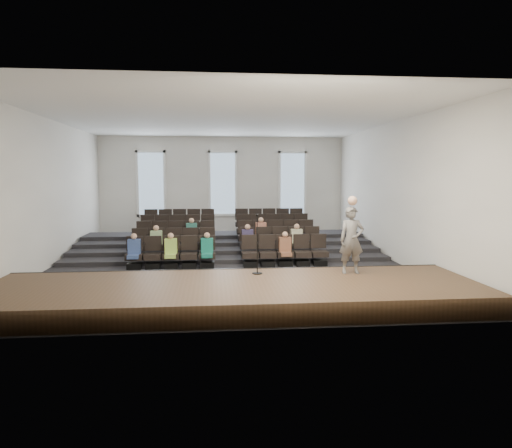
# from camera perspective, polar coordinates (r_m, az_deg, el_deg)

# --- Properties ---
(ground) EXTENTS (14.00, 14.00, 0.00)m
(ground) POSITION_cam_1_polar(r_m,az_deg,el_deg) (16.11, -3.50, -4.98)
(ground) COLOR black
(ground) RESTS_ON ground
(ceiling) EXTENTS (12.00, 14.00, 0.02)m
(ceiling) POSITION_cam_1_polar(r_m,az_deg,el_deg) (15.93, -3.62, 13.00)
(ceiling) COLOR white
(ceiling) RESTS_ON ground
(wall_back) EXTENTS (12.00, 0.04, 5.00)m
(wall_back) POSITION_cam_1_polar(r_m,az_deg,el_deg) (22.84, -4.18, 4.57)
(wall_back) COLOR white
(wall_back) RESTS_ON ground
(wall_front) EXTENTS (12.00, 0.04, 5.00)m
(wall_front) POSITION_cam_1_polar(r_m,az_deg,el_deg) (8.82, -1.96, 2.30)
(wall_front) COLOR white
(wall_front) RESTS_ON ground
(wall_left) EXTENTS (0.04, 14.00, 5.00)m
(wall_left) POSITION_cam_1_polar(r_m,az_deg,el_deg) (16.73, -24.67, 3.52)
(wall_left) COLOR white
(wall_left) RESTS_ON ground
(wall_right) EXTENTS (0.04, 14.00, 5.00)m
(wall_right) POSITION_cam_1_polar(r_m,az_deg,el_deg) (17.12, 17.06, 3.84)
(wall_right) COLOR white
(wall_right) RESTS_ON ground
(stage) EXTENTS (11.80, 3.60, 0.50)m
(stage) POSITION_cam_1_polar(r_m,az_deg,el_deg) (11.08, -2.55, -8.73)
(stage) COLOR #442E1D
(stage) RESTS_ON ground
(stage_lip) EXTENTS (11.80, 0.06, 0.52)m
(stage_lip) POSITION_cam_1_polar(r_m,az_deg,el_deg) (12.80, -2.97, -6.72)
(stage_lip) COLOR black
(stage_lip) RESTS_ON ground
(risers) EXTENTS (11.80, 4.80, 0.60)m
(risers) POSITION_cam_1_polar(r_m,az_deg,el_deg) (19.20, -3.85, -2.61)
(risers) COLOR black
(risers) RESTS_ON ground
(seating_rows) EXTENTS (6.80, 4.70, 1.67)m
(seating_rows) POSITION_cam_1_polar(r_m,az_deg,el_deg) (17.52, -3.70, -1.84)
(seating_rows) COLOR black
(seating_rows) RESTS_ON ground
(windows) EXTENTS (8.44, 0.10, 3.24)m
(windows) POSITION_cam_1_polar(r_m,az_deg,el_deg) (22.76, -4.18, 5.07)
(windows) COLOR white
(windows) RESTS_ON wall_back
(audience) EXTENTS (6.05, 2.64, 1.10)m
(audience) POSITION_cam_1_polar(r_m,az_deg,el_deg) (16.18, -4.78, -2.08)
(audience) COLOR #9DC44E
(audience) RESTS_ON seating_rows
(speaker) EXTENTS (0.67, 0.45, 1.77)m
(speaker) POSITION_cam_1_polar(r_m,az_deg,el_deg) (12.30, 11.86, -1.98)
(speaker) COLOR #5F5C5A
(speaker) RESTS_ON stage
(mic_stand) EXTENTS (0.27, 0.27, 1.60)m
(mic_stand) POSITION_cam_1_polar(r_m,az_deg,el_deg) (12.03, 0.16, -4.02)
(mic_stand) COLOR black
(mic_stand) RESTS_ON stage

